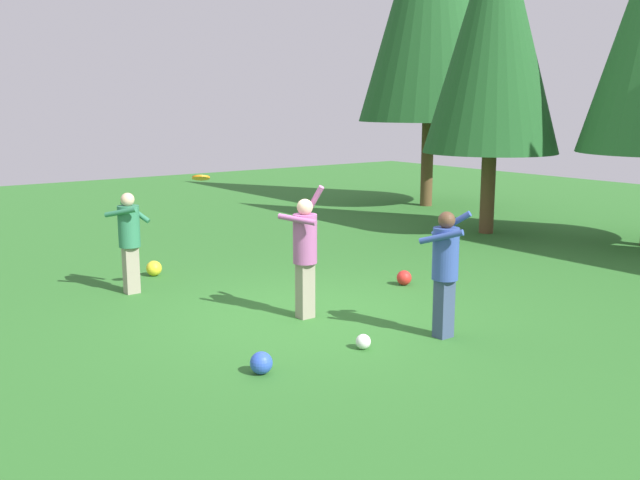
{
  "coord_description": "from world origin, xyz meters",
  "views": [
    {
      "loc": [
        8.1,
        -5.88,
        3.04
      ],
      "look_at": [
        -0.17,
        0.36,
        1.05
      ],
      "focal_mm": 40.48,
      "sensor_mm": 36.0,
      "label": 1
    }
  ],
  "objects_px": {
    "person_bystander": "(445,263)",
    "frisbee": "(201,178)",
    "person_thrower": "(305,247)",
    "tree_left": "(495,31)",
    "ball_blue": "(261,363)",
    "ball_red": "(404,278)",
    "person_catcher": "(129,234)",
    "ball_yellow": "(154,268)",
    "ball_white": "(363,342)"
  },
  "relations": [
    {
      "from": "person_bystander",
      "to": "frisbee",
      "type": "xyz_separation_m",
      "value": [
        -3.5,
        -1.65,
        0.92
      ]
    },
    {
      "from": "person_thrower",
      "to": "person_bystander",
      "type": "distance_m",
      "value": 2.03
    },
    {
      "from": "tree_left",
      "to": "ball_blue",
      "type": "bearing_deg",
      "value": -64.03
    },
    {
      "from": "person_thrower",
      "to": "ball_red",
      "type": "bearing_deg",
      "value": -100.83
    },
    {
      "from": "ball_red",
      "to": "tree_left",
      "type": "bearing_deg",
      "value": 116.19
    },
    {
      "from": "person_catcher",
      "to": "frisbee",
      "type": "height_order",
      "value": "frisbee"
    },
    {
      "from": "ball_yellow",
      "to": "tree_left",
      "type": "distance_m",
      "value": 9.26
    },
    {
      "from": "person_bystander",
      "to": "ball_red",
      "type": "relative_size",
      "value": 6.61
    },
    {
      "from": "ball_red",
      "to": "tree_left",
      "type": "relative_size",
      "value": 0.03
    },
    {
      "from": "person_bystander",
      "to": "ball_white",
      "type": "relative_size",
      "value": 8.73
    },
    {
      "from": "person_bystander",
      "to": "frisbee",
      "type": "distance_m",
      "value": 3.97
    },
    {
      "from": "person_catcher",
      "to": "ball_blue",
      "type": "relative_size",
      "value": 6.28
    },
    {
      "from": "person_bystander",
      "to": "tree_left",
      "type": "distance_m",
      "value": 8.82
    },
    {
      "from": "frisbee",
      "to": "tree_left",
      "type": "relative_size",
      "value": 0.05
    },
    {
      "from": "frisbee",
      "to": "ball_white",
      "type": "height_order",
      "value": "frisbee"
    },
    {
      "from": "ball_blue",
      "to": "ball_yellow",
      "type": "distance_m",
      "value": 5.23
    },
    {
      "from": "person_thrower",
      "to": "person_bystander",
      "type": "bearing_deg",
      "value": -175.09
    },
    {
      "from": "frisbee",
      "to": "ball_yellow",
      "type": "relative_size",
      "value": 1.35
    },
    {
      "from": "ball_red",
      "to": "ball_blue",
      "type": "height_order",
      "value": "ball_blue"
    },
    {
      "from": "person_thrower",
      "to": "ball_yellow",
      "type": "relative_size",
      "value": 6.92
    },
    {
      "from": "ball_blue",
      "to": "tree_left",
      "type": "bearing_deg",
      "value": 115.97
    },
    {
      "from": "ball_red",
      "to": "tree_left",
      "type": "xyz_separation_m",
      "value": [
        -2.46,
        5.0,
        4.48
      ]
    },
    {
      "from": "ball_blue",
      "to": "ball_yellow",
      "type": "height_order",
      "value": "ball_yellow"
    },
    {
      "from": "ball_blue",
      "to": "ball_yellow",
      "type": "relative_size",
      "value": 0.95
    },
    {
      "from": "person_catcher",
      "to": "ball_blue",
      "type": "bearing_deg",
      "value": -37.34
    },
    {
      "from": "ball_yellow",
      "to": "ball_red",
      "type": "bearing_deg",
      "value": 44.41
    },
    {
      "from": "person_catcher",
      "to": "ball_white",
      "type": "relative_size",
      "value": 8.54
    },
    {
      "from": "person_catcher",
      "to": "ball_yellow",
      "type": "bearing_deg",
      "value": 104.15
    },
    {
      "from": "person_thrower",
      "to": "person_catcher",
      "type": "distance_m",
      "value": 3.14
    },
    {
      "from": "person_bystander",
      "to": "ball_yellow",
      "type": "relative_size",
      "value": 6.1
    },
    {
      "from": "person_thrower",
      "to": "frisbee",
      "type": "xyz_separation_m",
      "value": [
        -1.7,
        -0.71,
        0.89
      ]
    },
    {
      "from": "person_thrower",
      "to": "ball_white",
      "type": "bearing_deg",
      "value": 149.56
    },
    {
      "from": "person_catcher",
      "to": "ball_red",
      "type": "xyz_separation_m",
      "value": [
        2.28,
        3.87,
        -0.84
      ]
    },
    {
      "from": "person_thrower",
      "to": "tree_left",
      "type": "relative_size",
      "value": 0.26
    },
    {
      "from": "ball_red",
      "to": "person_bystander",
      "type": "bearing_deg",
      "value": -32.84
    },
    {
      "from": "ball_blue",
      "to": "ball_red",
      "type": "bearing_deg",
      "value": 115.72
    },
    {
      "from": "person_thrower",
      "to": "person_catcher",
      "type": "height_order",
      "value": "person_thrower"
    },
    {
      "from": "person_catcher",
      "to": "ball_yellow",
      "type": "distance_m",
      "value": 1.43
    },
    {
      "from": "ball_white",
      "to": "tree_left",
      "type": "relative_size",
      "value": 0.03
    },
    {
      "from": "frisbee",
      "to": "ball_blue",
      "type": "distance_m",
      "value": 3.76
    },
    {
      "from": "ball_white",
      "to": "frisbee",
      "type": "bearing_deg",
      "value": -171.17
    },
    {
      "from": "frisbee",
      "to": "ball_yellow",
      "type": "distance_m",
      "value": 2.64
    },
    {
      "from": "frisbee",
      "to": "ball_red",
      "type": "height_order",
      "value": "frisbee"
    },
    {
      "from": "ball_blue",
      "to": "frisbee",
      "type": "bearing_deg",
      "value": 163.04
    },
    {
      "from": "frisbee",
      "to": "ball_blue",
      "type": "relative_size",
      "value": 1.42
    },
    {
      "from": "ball_white",
      "to": "ball_blue",
      "type": "height_order",
      "value": "ball_blue"
    },
    {
      "from": "person_bystander",
      "to": "ball_blue",
      "type": "relative_size",
      "value": 6.42
    },
    {
      "from": "ball_yellow",
      "to": "person_bystander",
      "type": "bearing_deg",
      "value": 16.39
    },
    {
      "from": "ball_white",
      "to": "ball_red",
      "type": "bearing_deg",
      "value": 127.66
    },
    {
      "from": "person_bystander",
      "to": "person_catcher",
      "type": "bearing_deg",
      "value": 2.28
    }
  ]
}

